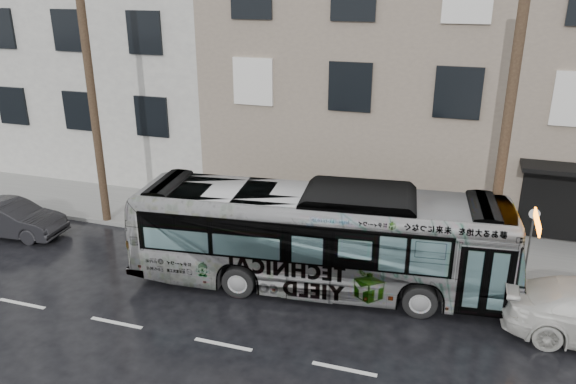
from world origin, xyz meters
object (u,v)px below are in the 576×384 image
Objects in this scene: utility_pole_rear at (93,105)px; bus at (319,238)px; sign_post at (529,244)px; dark_sedan at (11,219)px; utility_pole_front at (506,135)px.

bus is at bearing -12.86° from utility_pole_rear.
sign_post is (15.10, 0.00, -3.30)m from utility_pole_rear.
utility_pole_rear is 5.20m from dark_sedan.
utility_pole_rear is 9.78m from bus.
utility_pole_rear is at bearing 180.00° from utility_pole_front.
utility_pole_rear is at bearing 71.09° from bus.
dark_sedan is (-2.65, -2.00, -4.00)m from utility_pole_rear.
bus is (9.05, -2.07, -3.05)m from utility_pole_rear.
utility_pole_front is 6.17m from bus.
dark_sedan is (-16.65, -2.00, -4.00)m from utility_pole_front.
utility_pole_rear is at bearing -56.62° from dark_sedan.
dark_sedan is at bearing -173.57° from sign_post.
dark_sedan is (-11.70, 0.07, -0.95)m from bus.
utility_pole_rear reaches higher than dark_sedan.
utility_pole_front is 1.00× the size of utility_pole_rear.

